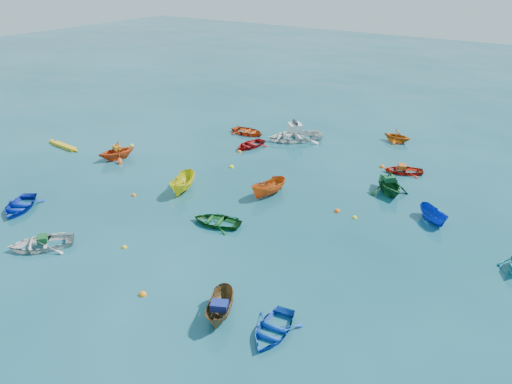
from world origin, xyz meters
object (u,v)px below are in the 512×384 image
Objects in this scene: dinghy_blue_sw at (20,209)px; kayak_yellow at (65,148)px; dinghy_blue_se at (273,333)px; motorboat_white at (295,140)px; dinghy_white_near at (42,247)px.

dinghy_blue_sw reaches higher than kayak_yellow.
dinghy_blue_sw is 10.94m from kayak_yellow.
motorboat_white is (-11.31, 21.37, 0.00)m from dinghy_blue_se.
dinghy_white_near is 0.72× the size of motorboat_white.
kayak_yellow is 0.73× the size of motorboat_white.
dinghy_blue_se reaches higher than kayak_yellow.
dinghy_blue_se is 24.18m from motorboat_white.
kayak_yellow is (-25.95, 9.14, 0.00)m from dinghy_blue_se.
motorboat_white reaches higher than dinghy_blue_sw.
kayak_yellow is at bearing 177.95° from dinghy_white_near.
dinghy_white_near is at bearing -52.72° from motorboat_white.
motorboat_white is at bearing 35.58° from dinghy_blue_sw.
dinghy_blue_sw is at bearing -66.47° from motorboat_white.
dinghy_white_near is (5.06, -1.95, 0.00)m from dinghy_blue_sw.
dinghy_blue_se is at bearing -105.83° from kayak_yellow.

